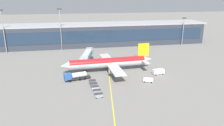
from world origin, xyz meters
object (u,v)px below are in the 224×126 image
at_px(baggage_cart_2, 95,88).
at_px(baggage_cart_4, 92,82).
at_px(fuel_tanker, 76,76).
at_px(main_airliner, 108,63).
at_px(baggage_cart_0, 99,95).
at_px(baggage_cart_1, 97,91).
at_px(pushback_tug, 148,80).
at_px(baggage_cart_3, 94,85).
at_px(crew_van, 158,71).

distance_m(baggage_cart_2, baggage_cart_4, 6.40).
relative_size(fuel_tanker, baggage_cart_2, 4.03).
bearing_deg(main_airliner, baggage_cart_0, -107.06).
bearing_deg(baggage_cart_1, fuel_tanker, 115.91).
distance_m(fuel_tanker, baggage_cart_2, 13.15).
relative_size(pushback_tug, baggage_cart_2, 1.60).
height_order(fuel_tanker, baggage_cart_3, fuel_tanker).
height_order(fuel_tanker, baggage_cart_4, fuel_tanker).
bearing_deg(baggage_cart_0, baggage_cart_4, 93.86).
distance_m(fuel_tanker, crew_van, 36.01).
bearing_deg(crew_van, main_airliner, 158.53).
relative_size(baggage_cart_1, baggage_cart_3, 1.00).
distance_m(baggage_cart_1, baggage_cart_2, 3.20).
xyz_separation_m(pushback_tug, baggage_cart_2, (-21.85, -3.71, -0.07)).
height_order(baggage_cart_3, baggage_cart_4, same).
height_order(fuel_tanker, baggage_cart_0, fuel_tanker).
bearing_deg(crew_van, fuel_tanker, -180.00).
height_order(crew_van, baggage_cart_2, crew_van).
relative_size(main_airliner, crew_van, 8.22).
distance_m(baggage_cart_2, baggage_cart_3, 3.20).
relative_size(baggage_cart_2, baggage_cart_4, 1.00).
relative_size(pushback_tug, baggage_cart_1, 1.60).
relative_size(crew_van, baggage_cart_0, 1.90).
bearing_deg(fuel_tanker, baggage_cart_4, -37.26).
bearing_deg(pushback_tug, baggage_cart_4, 173.16).
height_order(fuel_tanker, baggage_cart_2, fuel_tanker).
relative_size(fuel_tanker, pushback_tug, 2.52).
bearing_deg(baggage_cart_0, fuel_tanker, 112.29).
height_order(baggage_cart_1, baggage_cart_3, same).
bearing_deg(main_airliner, baggage_cart_3, -117.82).
distance_m(fuel_tanker, pushback_tug, 29.61).
bearing_deg(fuel_tanker, baggage_cart_2, -58.84).
bearing_deg(baggage_cart_1, pushback_tug, 17.71).
relative_size(baggage_cart_0, baggage_cart_3, 1.00).
relative_size(pushback_tug, baggage_cart_4, 1.60).
height_order(pushback_tug, baggage_cart_0, baggage_cart_0).
bearing_deg(baggage_cart_3, pushback_tug, 1.35).
bearing_deg(pushback_tug, main_airliner, 130.66).
xyz_separation_m(pushback_tug, baggage_cart_3, (-22.07, -0.52, -0.07)).
distance_m(fuel_tanker, baggage_cart_3, 10.42).
distance_m(pushback_tug, baggage_cart_3, 22.07).
height_order(baggage_cart_1, baggage_cart_2, same).
distance_m(main_airliner, baggage_cart_1, 24.28).
xyz_separation_m(baggage_cart_0, baggage_cart_2, (-0.43, 6.39, 0.00)).
bearing_deg(baggage_cart_0, baggage_cart_3, 93.86).
xyz_separation_m(main_airliner, pushback_tug, (13.50, -15.71, -3.31)).
height_order(main_airliner, pushback_tug, main_airliner).
height_order(main_airliner, baggage_cart_1, main_airliner).
distance_m(crew_van, baggage_cart_1, 32.39).
bearing_deg(baggage_cart_0, baggage_cart_2, 93.86).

